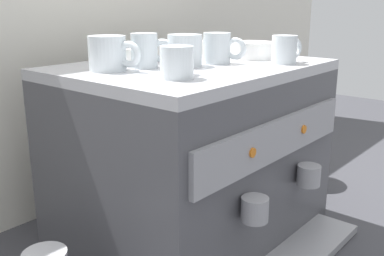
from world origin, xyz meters
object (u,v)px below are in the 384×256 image
at_px(ceramic_bowl_0, 136,56).
at_px(coffee_grinder, 285,121).
at_px(ceramic_cup_1, 285,49).
at_px(ceramic_cup_2, 183,50).
at_px(ceramic_bowl_3, 171,51).
at_px(ceramic_cup_0, 144,50).
at_px(espresso_machine, 193,152).
at_px(ceramic_cup_4, 109,53).
at_px(ceramic_bowl_2, 253,51).
at_px(ceramic_bowl_1, 206,47).
at_px(ceramic_cup_5, 219,48).
at_px(ceramic_cup_3, 178,62).

bearing_deg(ceramic_bowl_0, coffee_grinder, -11.11).
relative_size(ceramic_cup_1, ceramic_cup_2, 0.92).
bearing_deg(ceramic_bowl_3, ceramic_cup_2, -129.11).
bearing_deg(ceramic_cup_2, ceramic_bowl_3, 50.89).
bearing_deg(ceramic_bowl_3, ceramic_cup_0, -152.78).
xyz_separation_m(espresso_machine, coffee_grinder, (0.49, 0.01, -0.02)).
relative_size(ceramic_cup_4, ceramic_bowl_2, 0.97).
distance_m(ceramic_cup_2, ceramic_bowl_0, 0.13).
bearing_deg(espresso_machine, ceramic_bowl_2, -13.99).
relative_size(ceramic_cup_1, ceramic_bowl_0, 0.93).
xyz_separation_m(ceramic_cup_4, coffee_grinder, (0.69, -0.06, -0.28)).
relative_size(ceramic_bowl_3, coffee_grinder, 0.29).
distance_m(espresso_machine, ceramic_bowl_3, 0.29).
xyz_separation_m(espresso_machine, ceramic_cup_4, (-0.20, 0.07, 0.26)).
relative_size(ceramic_cup_4, ceramic_bowl_1, 1.25).
height_order(ceramic_cup_5, ceramic_bowl_3, ceramic_cup_5).
bearing_deg(ceramic_cup_5, ceramic_cup_1, -49.89).
xyz_separation_m(ceramic_cup_2, ceramic_bowl_0, (-0.03, 0.13, -0.02)).
height_order(ceramic_cup_1, coffee_grinder, ceramic_cup_1).
bearing_deg(ceramic_bowl_1, ceramic_bowl_0, -179.98).
height_order(ceramic_bowl_0, ceramic_bowl_3, ceramic_bowl_0).
bearing_deg(ceramic_cup_4, ceramic_cup_0, -14.28).
height_order(espresso_machine, ceramic_cup_5, ceramic_cup_5).
distance_m(ceramic_cup_3, ceramic_bowl_3, 0.37).
relative_size(ceramic_cup_0, ceramic_cup_1, 0.89).
relative_size(espresso_machine, ceramic_cup_2, 5.99).
distance_m(ceramic_cup_0, ceramic_cup_4, 0.09).
xyz_separation_m(espresso_machine, ceramic_cup_0, (-0.12, 0.05, 0.26)).
distance_m(ceramic_cup_0, coffee_grinder, 0.67).
bearing_deg(ceramic_bowl_1, ceramic_cup_1, -100.07).
xyz_separation_m(ceramic_cup_1, ceramic_cup_3, (-0.33, 0.05, -0.00)).
relative_size(ceramic_cup_4, ceramic_bowl_3, 1.01).
distance_m(ceramic_cup_0, ceramic_bowl_2, 0.32).
height_order(espresso_machine, ceramic_cup_3, ceramic_cup_3).
relative_size(ceramic_cup_0, ceramic_bowl_0, 0.82).
bearing_deg(ceramic_cup_5, coffee_grinder, 6.49).
distance_m(espresso_machine, ceramic_cup_1, 0.34).
bearing_deg(ceramic_cup_3, ceramic_cup_5, 17.41).
bearing_deg(espresso_machine, ceramic_bowl_0, 121.40).
distance_m(ceramic_cup_2, ceramic_bowl_3, 0.20).
bearing_deg(coffee_grinder, ceramic_bowl_0, 168.89).
bearing_deg(ceramic_cup_4, espresso_machine, -18.81).
relative_size(ceramic_cup_2, ceramic_bowl_2, 0.85).
bearing_deg(ceramic_bowl_2, ceramic_bowl_3, 118.89).
xyz_separation_m(ceramic_cup_2, ceramic_bowl_2, (0.23, -0.04, -0.02)).
xyz_separation_m(ceramic_cup_0, ceramic_cup_1, (0.27, -0.21, -0.00)).
height_order(ceramic_cup_1, ceramic_bowl_1, ceramic_cup_1).
relative_size(ceramic_cup_2, ceramic_cup_3, 1.05).
bearing_deg(ceramic_bowl_1, ceramic_bowl_2, -94.23).
relative_size(ceramic_cup_5, ceramic_bowl_1, 1.06).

